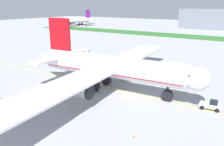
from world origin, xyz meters
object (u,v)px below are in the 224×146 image
(ground_crew_wingwalker_port, at_px, (63,89))
(traffic_cone_starboard_wing, at_px, (134,136))
(airliner_foreground, at_px, (109,67))
(service_truck_baggage_loader, at_px, (84,52))
(traffic_cone_port_wing, at_px, (1,98))
(service_truck_fuel_bowser, at_px, (174,66))
(parked_airliner_far_left, at_px, (79,20))
(pushback_tug, at_px, (211,105))

(ground_crew_wingwalker_port, height_order, traffic_cone_starboard_wing, ground_crew_wingwalker_port)
(airliner_foreground, bearing_deg, service_truck_baggage_loader, 138.63)
(traffic_cone_port_wing, bearing_deg, service_truck_fuel_bowser, 60.50)
(traffic_cone_port_wing, bearing_deg, ground_crew_wingwalker_port, 48.74)
(ground_crew_wingwalker_port, xyz_separation_m, parked_airliner_far_left, (-130.65, 156.82, 4.64))
(traffic_cone_starboard_wing, bearing_deg, pushback_tug, 65.45)
(pushback_tug, distance_m, parked_airliner_far_left, 220.60)
(service_truck_baggage_loader, xyz_separation_m, service_truck_fuel_bowser, (41.37, -1.02, -0.12))
(ground_crew_wingwalker_port, relative_size, traffic_cone_port_wing, 2.71)
(airliner_foreground, bearing_deg, pushback_tug, 4.13)
(ground_crew_wingwalker_port, relative_size, service_truck_baggage_loader, 0.27)
(pushback_tug, distance_m, service_truck_fuel_bowser, 31.25)
(parked_airliner_far_left, bearing_deg, traffic_cone_starboard_wing, -46.68)
(ground_crew_wingwalker_port, bearing_deg, parked_airliner_far_left, 129.80)
(service_truck_baggage_loader, height_order, parked_airliner_far_left, parked_airliner_far_left)
(airliner_foreground, xyz_separation_m, ground_crew_wingwalker_port, (-8.69, -8.56, -5.31))
(pushback_tug, relative_size, traffic_cone_starboard_wing, 10.67)
(airliner_foreground, distance_m, parked_airliner_far_left, 203.46)
(pushback_tug, xyz_separation_m, ground_crew_wingwalker_port, (-34.30, -10.41, -0.05))
(service_truck_baggage_loader, distance_m, service_truck_fuel_bowser, 41.39)
(ground_crew_wingwalker_port, distance_m, service_truck_baggage_loader, 44.69)
(service_truck_fuel_bowser, relative_size, parked_airliner_far_left, 0.11)
(ground_crew_wingwalker_port, xyz_separation_m, service_truck_baggage_loader, (-24.22, 37.55, 0.71))
(ground_crew_wingwalker_port, xyz_separation_m, service_truck_fuel_bowser, (17.15, 36.52, 0.59))
(traffic_cone_starboard_wing, relative_size, parked_airliner_far_left, 0.01)
(traffic_cone_starboard_wing, height_order, service_truck_fuel_bowser, service_truck_fuel_bowser)
(traffic_cone_starboard_wing, distance_m, service_truck_fuel_bowser, 46.09)
(service_truck_fuel_bowser, bearing_deg, traffic_cone_port_wing, -119.50)
(airliner_foreground, xyz_separation_m, pushback_tug, (25.61, 1.85, -5.27))
(traffic_cone_port_wing, distance_m, traffic_cone_starboard_wing, 35.53)
(parked_airliner_far_left, bearing_deg, ground_crew_wingwalker_port, -50.20)
(airliner_foreground, relative_size, traffic_cone_starboard_wing, 135.56)
(traffic_cone_starboard_wing, bearing_deg, parked_airliner_far_left, 133.32)
(traffic_cone_port_wing, bearing_deg, service_truck_baggage_loader, 106.33)
(ground_crew_wingwalker_port, bearing_deg, service_truck_fuel_bowser, 64.85)
(traffic_cone_port_wing, height_order, traffic_cone_starboard_wing, same)
(pushback_tug, relative_size, service_truck_baggage_loader, 1.08)
(traffic_cone_starboard_wing, height_order, parked_airliner_far_left, parked_airliner_far_left)
(pushback_tug, xyz_separation_m, traffic_cone_starboard_wing, (-8.77, -19.19, -0.72))
(traffic_cone_starboard_wing, bearing_deg, service_truck_baggage_loader, 137.04)
(ground_crew_wingwalker_port, distance_m, service_truck_fuel_bowser, 40.35)
(service_truck_fuel_bowser, bearing_deg, ground_crew_wingwalker_port, -115.15)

